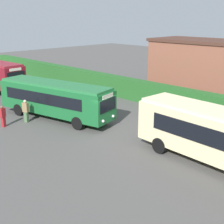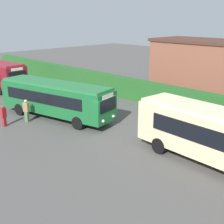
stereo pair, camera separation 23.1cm
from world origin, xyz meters
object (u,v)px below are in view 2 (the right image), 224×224
bus_green (56,98)px  person_right (26,110)px  person_left (0,74)px  person_center (4,115)px  bus_cream (212,134)px

bus_green → person_right: size_ratio=5.77×
person_left → person_center: size_ratio=1.10×
bus_green → person_center: 4.26m
bus_green → bus_cream: (12.98, 1.57, 0.11)m
bus_cream → person_right: 14.39m
bus_cream → person_left: 30.56m
person_left → person_center: bearing=-129.3°
bus_cream → person_center: (-14.10, -5.58, -0.96)m
bus_cream → person_center: bearing=24.7°
bus_green → person_left: bus_green is taller
person_left → person_right: person_left is taller
person_center → person_right: size_ratio=0.91×
bus_green → person_center: (-1.12, -4.02, -0.85)m
bus_green → person_center: bearing=-118.1°
bus_green → bus_cream: bus_cream is taller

